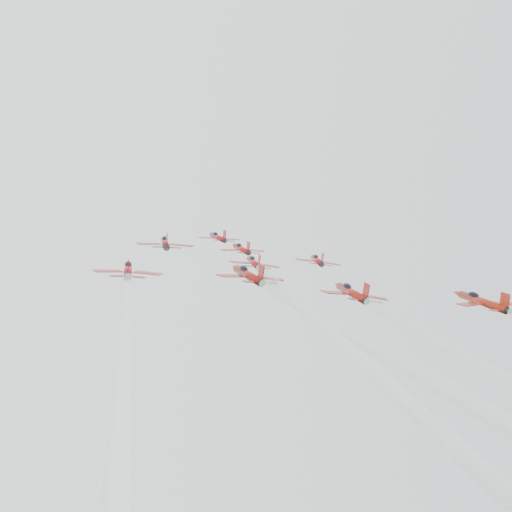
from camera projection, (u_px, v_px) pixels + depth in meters
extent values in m
cylinder|color=#A70F15|center=(218.00, 238.00, 152.14)|extent=(1.07, 9.03, 5.57)
cone|color=#A70F15|center=(213.00, 234.00, 157.82)|extent=(1.07, 2.38, 1.96)
cone|color=black|center=(223.00, 241.00, 146.93)|extent=(1.07, 1.53, 1.49)
ellipsoid|color=black|center=(216.00, 234.00, 154.22)|extent=(0.97, 2.29, 1.79)
cube|color=#A70F15|center=(207.00, 237.00, 150.74)|extent=(3.99, 2.64, 0.92)
cube|color=#A70F15|center=(231.00, 240.00, 152.07)|extent=(3.99, 2.64, 0.92)
cube|color=#A70F15|center=(223.00, 235.00, 147.90)|extent=(0.12, 2.46, 2.54)
cube|color=#A70F15|center=(216.00, 240.00, 147.52)|extent=(1.92, 1.31, 0.53)
cube|color=#A70F15|center=(228.00, 241.00, 148.20)|extent=(1.92, 1.31, 0.53)
cylinder|color=#A20F1D|center=(165.00, 243.00, 129.86)|extent=(1.23, 10.41, 6.42)
cone|color=#A20F1D|center=(161.00, 239.00, 136.41)|extent=(1.23, 2.75, 2.26)
cone|color=black|center=(169.00, 248.00, 123.86)|extent=(1.23, 1.77, 1.72)
ellipsoid|color=black|center=(164.00, 239.00, 132.26)|extent=(1.12, 2.64, 2.06)
cube|color=#A20F1D|center=(149.00, 243.00, 128.25)|extent=(4.60, 3.04, 1.06)
cube|color=#A20F1D|center=(182.00, 246.00, 129.78)|extent=(4.60, 3.04, 1.06)
cube|color=#A20F1D|center=(169.00, 240.00, 124.98)|extent=(0.13, 2.84, 2.93)
cube|color=#A20F1D|center=(160.00, 246.00, 124.53)|extent=(2.21, 1.51, 0.61)
cube|color=#A20F1D|center=(177.00, 248.00, 125.33)|extent=(2.21, 1.51, 0.61)
cylinder|color=#B11210|center=(242.00, 249.00, 136.45)|extent=(1.02, 8.66, 5.35)
cone|color=#B11210|center=(236.00, 245.00, 141.89)|extent=(1.02, 2.29, 1.88)
cone|color=black|center=(248.00, 253.00, 131.45)|extent=(1.02, 1.47, 1.43)
ellipsoid|color=black|center=(240.00, 245.00, 138.45)|extent=(0.93, 2.20, 1.71)
cube|color=#B11210|center=(230.00, 249.00, 135.10)|extent=(3.83, 2.53, 0.88)
cube|color=#B11210|center=(255.00, 251.00, 136.38)|extent=(3.83, 2.53, 0.88)
cube|color=#B11210|center=(247.00, 247.00, 132.39)|extent=(0.11, 2.36, 2.43)
cube|color=#B11210|center=(240.00, 252.00, 132.01)|extent=(1.84, 1.26, 0.51)
cube|color=#B11210|center=(254.00, 253.00, 132.67)|extent=(1.84, 1.26, 0.51)
cylinder|color=maroon|center=(317.00, 261.00, 133.92)|extent=(1.03, 8.76, 5.41)
cone|color=maroon|center=(308.00, 256.00, 139.42)|extent=(1.03, 2.31, 1.90)
cone|color=black|center=(327.00, 265.00, 128.86)|extent=(1.03, 1.49, 1.45)
ellipsoid|color=black|center=(314.00, 257.00, 135.94)|extent=(0.94, 2.22, 1.73)
cube|color=maroon|center=(306.00, 260.00, 132.56)|extent=(3.87, 2.56, 0.89)
cube|color=maroon|center=(331.00, 263.00, 133.85)|extent=(3.87, 2.56, 0.89)
cube|color=maroon|center=(325.00, 258.00, 129.81)|extent=(0.11, 2.39, 2.46)
cube|color=maroon|center=(318.00, 264.00, 129.43)|extent=(1.86, 1.27, 0.52)
cube|color=maroon|center=(332.00, 265.00, 130.10)|extent=(1.86, 1.27, 0.52)
cylinder|color=#AC101A|center=(254.00, 263.00, 119.11)|extent=(1.02, 8.65, 5.34)
cone|color=#AC101A|center=(246.00, 258.00, 124.55)|extent=(1.02, 2.28, 1.87)
cone|color=black|center=(261.00, 268.00, 114.12)|extent=(1.02, 1.47, 1.43)
ellipsoid|color=black|center=(251.00, 258.00, 121.10)|extent=(0.93, 2.19, 1.71)
cube|color=#AC101A|center=(240.00, 263.00, 117.77)|extent=(3.82, 2.53, 0.88)
cube|color=#AC101A|center=(269.00, 265.00, 119.04)|extent=(3.82, 2.53, 0.88)
cube|color=#AC101A|center=(261.00, 260.00, 115.05)|extent=(0.11, 2.36, 2.43)
cube|color=#AC101A|center=(252.00, 267.00, 114.68)|extent=(1.84, 1.26, 0.51)
cube|color=#AC101A|center=(268.00, 268.00, 115.34)|extent=(1.84, 1.26, 0.51)
cylinder|color=white|center=(361.00, 336.00, 73.65)|extent=(1.30, 74.05, 41.11)
cylinder|color=#AA101C|center=(128.00, 271.00, 95.09)|extent=(1.08, 9.11, 5.62)
cone|color=#AA101C|center=(125.00, 263.00, 100.81)|extent=(1.08, 2.40, 1.97)
cone|color=black|center=(131.00, 278.00, 89.83)|extent=(1.08, 1.55, 1.51)
ellipsoid|color=black|center=(127.00, 264.00, 97.19)|extent=(0.98, 2.31, 1.80)
cube|color=#AA101C|center=(108.00, 270.00, 93.67)|extent=(4.03, 2.66, 0.93)
cube|color=#AA101C|center=(148.00, 274.00, 95.01)|extent=(4.03, 2.66, 0.93)
cube|color=#AA101C|center=(131.00, 267.00, 90.81)|extent=(0.12, 2.48, 2.56)
cube|color=#AA101C|center=(119.00, 276.00, 90.42)|extent=(1.93, 1.32, 0.54)
cube|color=#AA101C|center=(141.00, 278.00, 91.12)|extent=(1.93, 1.32, 0.54)
cylinder|color=white|center=(177.00, 398.00, 47.21)|extent=(1.37, 77.99, 43.30)
cylinder|color=maroon|center=(249.00, 276.00, 104.67)|extent=(1.22, 10.34, 6.38)
cone|color=maroon|center=(239.00, 268.00, 111.17)|extent=(1.22, 2.73, 2.24)
cone|color=black|center=(259.00, 283.00, 98.71)|extent=(1.22, 1.75, 1.71)
ellipsoid|color=black|center=(245.00, 269.00, 107.05)|extent=(1.11, 2.62, 2.05)
cube|color=maroon|center=(230.00, 275.00, 103.07)|extent=(4.57, 3.02, 1.05)
cube|color=maroon|center=(270.00, 279.00, 104.59)|extent=(4.57, 3.02, 1.05)
cube|color=maroon|center=(258.00, 272.00, 99.82)|extent=(0.13, 2.82, 2.91)
cube|color=maroon|center=(246.00, 281.00, 99.38)|extent=(2.19, 1.50, 0.61)
cube|color=maroon|center=(268.00, 283.00, 100.17)|extent=(2.19, 1.50, 0.61)
cylinder|color=white|center=(431.00, 417.00, 50.34)|extent=(1.55, 88.51, 49.14)
cylinder|color=#A2160F|center=(352.00, 293.00, 100.92)|extent=(1.15, 9.77, 6.03)
cone|color=#A2160F|center=(337.00, 285.00, 107.06)|extent=(1.15, 2.58, 2.12)
cone|color=black|center=(368.00, 302.00, 95.28)|extent=(1.15, 1.66, 1.62)
ellipsoid|color=black|center=(347.00, 286.00, 103.17)|extent=(1.05, 2.48, 1.93)
cube|color=#A2160F|center=(336.00, 293.00, 99.40)|extent=(4.32, 2.86, 1.00)
cube|color=#A2160F|center=(373.00, 296.00, 100.84)|extent=(4.32, 2.86, 1.00)
cube|color=#A2160F|center=(366.00, 291.00, 96.33)|extent=(0.13, 2.66, 2.75)
cube|color=#A2160F|center=(355.00, 300.00, 95.91)|extent=(2.07, 1.42, 0.58)
cube|color=#A2160F|center=(375.00, 301.00, 96.66)|extent=(2.07, 1.42, 0.58)
cylinder|color=#A91F10|center=(483.00, 302.00, 108.91)|extent=(1.23, 10.40, 6.42)
cone|color=#A91F10|center=(460.00, 293.00, 115.45)|extent=(1.23, 2.75, 2.25)
cone|color=black|center=(507.00, 311.00, 102.90)|extent=(1.23, 1.77, 1.72)
ellipsoid|color=black|center=(475.00, 295.00, 111.31)|extent=(1.12, 2.64, 2.06)
cube|color=#A91F10|center=(469.00, 302.00, 107.29)|extent=(4.60, 3.04, 1.06)
cube|color=#A91F10|center=(504.00, 305.00, 108.82)|extent=(4.60, 3.04, 1.06)
cube|color=#A91F10|center=(503.00, 300.00, 104.03)|extent=(0.13, 2.84, 2.92)
cube|color=#A91F10|center=(493.00, 309.00, 103.58)|extent=(2.21, 1.51, 0.61)
cube|color=#A91F10|center=(512.00, 310.00, 104.37)|extent=(2.21, 1.51, 0.61)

